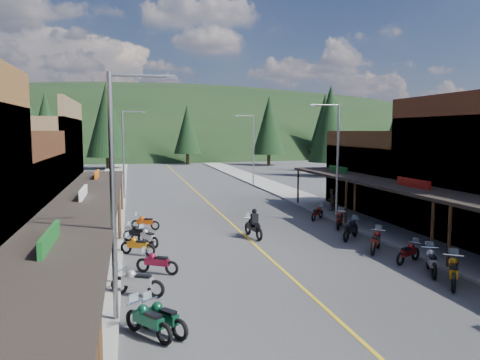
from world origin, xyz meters
TOP-DOWN VIEW (x-y plane):
  - ground at (0.00, 0.00)m, footprint 220.00×220.00m
  - centerline at (0.00, 20.00)m, footprint 0.15×90.00m
  - sidewalk_west at (-8.70, 20.00)m, footprint 3.40×94.00m
  - sidewalk_east at (8.70, 20.00)m, footprint 3.40×94.00m
  - shop_west_3 at (-13.78, 11.30)m, footprint 10.90×10.20m
  - shop_east_3 at (13.75, 11.30)m, footprint 10.90×10.20m
  - streetlight_0 at (-6.95, -6.00)m, footprint 2.16×0.18m
  - streetlight_1 at (-6.95, 22.00)m, footprint 2.16×0.18m
  - streetlight_2 at (6.95, 8.00)m, footprint 2.16×0.18m
  - streetlight_3 at (6.95, 30.00)m, footprint 2.16×0.18m
  - ridge_hill at (0.00, 135.00)m, footprint 310.00×140.00m
  - pine_1 at (-24.00, 70.00)m, footprint 5.88×5.88m
  - pine_2 at (-10.00, 58.00)m, footprint 6.72×6.72m
  - pine_3 at (4.00, 66.00)m, footprint 5.04×5.04m
  - pine_4 at (18.00, 60.00)m, footprint 5.88×5.88m
  - pine_5 at (34.00, 72.00)m, footprint 6.72×6.72m
  - pine_6 at (46.00, 64.00)m, footprint 5.04×5.04m
  - pine_9 at (24.00, 45.00)m, footprint 4.93×4.93m
  - pine_10 at (-18.00, 50.00)m, footprint 5.38×5.38m
  - pine_11 at (20.00, 38.00)m, footprint 5.82×5.82m
  - bike_west_4 at (-6.13, -7.36)m, footprint 1.78×2.09m
  - bike_west_5 at (-5.69, -7.19)m, footprint 1.82×2.03m
  - bike_west_6 at (-6.38, -3.64)m, footprint 2.21×1.66m
  - bike_west_7 at (-5.50, -1.00)m, footprint 2.01×1.56m
  - bike_west_8 at (-6.27, 2.33)m, footprint 1.95×1.59m
  - bike_west_9 at (-5.70, 4.15)m, footprint 1.50×1.95m
  - bike_west_10 at (-6.15, 4.99)m, footprint 2.01×1.66m
  - bike_west_11 at (-5.69, 8.41)m, footprint 1.93×1.36m
  - bike_east_5 at (5.93, -5.36)m, footprint 2.02×2.34m
  - bike_east_6 at (6.07, -3.78)m, footprint 1.66×2.29m
  - bike_east_7 at (6.10, -2.01)m, footprint 1.98×1.44m
  - bike_east_8 at (5.63, 0.15)m, footprint 1.94×2.17m
  - bike_east_9 at (5.65, 2.99)m, footprint 2.11×2.12m
  - bike_east_10 at (6.42, 6.08)m, footprint 1.71×2.17m
  - bike_east_11 at (6.13, 9.03)m, footprint 1.78×1.78m
  - rider_on_bike at (0.36, 4.72)m, footprint 1.10×2.40m
  - pedestrian_east_b at (8.31, 11.56)m, footprint 0.94×0.84m

SIDE VIEW (x-z plane):
  - ground at x=0.00m, z-range 0.00..0.00m
  - ridge_hill at x=0.00m, z-range -30.00..30.00m
  - centerline at x=0.00m, z-range 0.00..0.01m
  - sidewalk_west at x=-8.70m, z-range 0.00..0.15m
  - sidewalk_east at x=8.70m, z-range 0.00..0.15m
  - bike_west_11 at x=-5.69m, z-range 0.00..1.06m
  - bike_east_11 at x=6.13m, z-range 0.00..1.08m
  - bike_west_9 at x=-5.70m, z-range 0.00..1.08m
  - bike_east_7 at x=6.10m, z-range 0.00..1.09m
  - bike_west_8 at x=-6.27m, z-range 0.00..1.10m
  - bike_west_7 at x=-5.50m, z-range 0.00..1.12m
  - bike_west_10 at x=-6.15m, z-range 0.00..1.13m
  - bike_west_5 at x=-5.69m, z-range 0.00..1.17m
  - bike_west_4 at x=-6.13m, z-range 0.00..1.19m
  - bike_east_10 at x=6.42m, z-range 0.00..1.21m
  - bike_west_6 at x=-6.38m, z-range 0.00..1.22m
  - bike_east_8 at x=5.63m, z-range 0.00..1.25m
  - bike_east_6 at x=6.07m, z-range 0.00..1.26m
  - bike_east_9 at x=5.65m, z-range 0.00..1.28m
  - bike_east_5 at x=5.93m, z-range 0.00..1.34m
  - rider_on_bike at x=0.36m, z-range -0.18..1.59m
  - pedestrian_east_b at x=8.31m, z-range 0.15..1.83m
  - shop_east_3 at x=13.75m, z-range -0.57..5.63m
  - shop_west_3 at x=-13.78m, z-range -0.58..7.62m
  - streetlight_0 at x=-6.95m, z-range 0.46..8.46m
  - streetlight_1 at x=-6.95m, z-range 0.46..8.46m
  - streetlight_2 at x=6.95m, z-range 0.46..8.46m
  - streetlight_3 at x=6.95m, z-range 0.46..8.46m
  - pine_9 at x=24.00m, z-range 0.98..11.78m
  - pine_3 at x=4.00m, z-range 0.98..11.98m
  - pine_6 at x=46.00m, z-range 0.98..11.98m
  - pine_10 at x=-18.00m, z-range 0.98..12.58m
  - pine_11 at x=20.00m, z-range 0.99..13.39m
  - pine_1 at x=-24.00m, z-range 0.99..13.49m
  - pine_4 at x=18.00m, z-range 0.99..13.49m
  - pine_2 at x=-10.00m, z-range 0.99..14.99m
  - pine_5 at x=34.00m, z-range 0.99..14.99m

